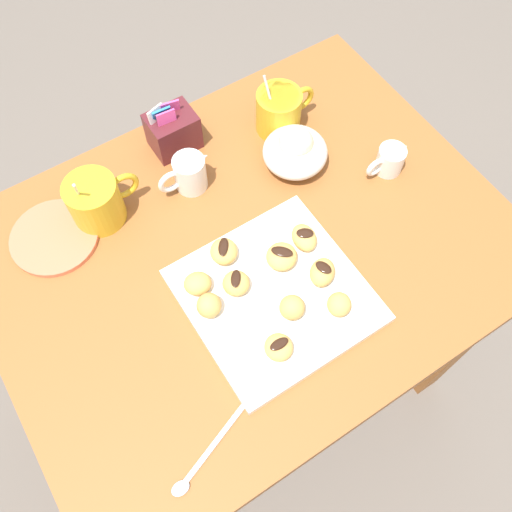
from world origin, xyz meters
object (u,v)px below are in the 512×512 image
object	(u,v)px
beignet_2	(339,304)
coffee_mug_mustard_left	(96,200)
beignet_0	(292,307)
beignet_5	(322,272)
chocolate_sauce_pitcher	(392,161)
cream_pitcher_white	(189,173)
beignet_7	(282,256)
coffee_mug_mustard_right	(280,110)
beignet_1	(236,283)
beignet_8	(279,347)
pastry_plate_square	(275,295)
saucer_coral_left	(54,237)
beignet_9	(224,252)
dining_table	(250,284)
beignet_3	(304,238)
beignet_6	(198,284)
ice_cream_bowl	(295,150)
beignet_4	(209,305)
sugar_caddy	(172,131)

from	to	relation	value
beignet_2	coffee_mug_mustard_left	bearing A→B (deg)	122.59
beignet_0	beignet_5	distance (m)	0.08
beignet_5	chocolate_sauce_pitcher	bearing A→B (deg)	25.79
cream_pitcher_white	beignet_7	bearing A→B (deg)	-78.37
coffee_mug_mustard_right	chocolate_sauce_pitcher	xyz separation A→B (m)	(0.12, -0.21, -0.02)
cream_pitcher_white	beignet_1	distance (m)	0.24
beignet_5	beignet_1	bearing A→B (deg)	155.18
beignet_0	beignet_8	distance (m)	0.07
pastry_plate_square	coffee_mug_mustard_left	size ratio (longest dim) A/B	2.02
beignet_7	beignet_2	bearing A→B (deg)	-76.96
saucer_coral_left	beignet_9	xyz separation A→B (m)	(0.23, -0.20, 0.03)
dining_table	chocolate_sauce_pitcher	distance (m)	0.37
beignet_2	beignet_8	bearing A→B (deg)	-177.08
beignet_2	beignet_5	world-z (taller)	same
pastry_plate_square	cream_pitcher_white	world-z (taller)	cream_pitcher_white
beignet_0	beignet_1	size ratio (longest dim) A/B	0.93
beignet_5	beignet_3	bearing A→B (deg)	78.94
beignet_5	beignet_8	bearing A→B (deg)	-152.96
chocolate_sauce_pitcher	dining_table	bearing A→B (deg)	179.13
beignet_5	beignet_7	distance (m)	0.07
beignet_0	chocolate_sauce_pitcher	bearing A→B (deg)	23.96
beignet_7	pastry_plate_square	bearing A→B (deg)	-133.46
beignet_2	beignet_6	xyz separation A→B (m)	(-0.17, 0.16, -0.00)
beignet_9	beignet_6	bearing A→B (deg)	-157.62
pastry_plate_square	beignet_1	world-z (taller)	beignet_1
ice_cream_bowl	beignet_4	distance (m)	0.35
pastry_plate_square	beignet_4	distance (m)	0.12
pastry_plate_square	beignet_2	size ratio (longest dim) A/B	6.78
beignet_9	beignet_2	bearing A→B (deg)	-60.20
cream_pitcher_white	beignet_1	size ratio (longest dim) A/B	2.28
chocolate_sauce_pitcher	beignet_8	bearing A→B (deg)	-153.77
beignet_2	beignet_4	distance (m)	0.21
saucer_coral_left	beignet_7	world-z (taller)	beignet_7
coffee_mug_mustard_left	sugar_caddy	bearing A→B (deg)	20.51
beignet_1	beignet_8	world-z (taller)	beignet_1
cream_pitcher_white	beignet_5	bearing A→B (deg)	-73.37
saucer_coral_left	beignet_3	xyz separation A→B (m)	(0.37, -0.25, 0.03)
coffee_mug_mustard_left	saucer_coral_left	xyz separation A→B (m)	(-0.09, 0.00, -0.05)
cream_pitcher_white	beignet_4	world-z (taller)	cream_pitcher_white
pastry_plate_square	coffee_mug_mustard_right	world-z (taller)	coffee_mug_mustard_right
beignet_1	beignet_3	world-z (taller)	beignet_1
beignet_4	beignet_5	distance (m)	0.20
beignet_6	beignet_0	bearing A→B (deg)	-48.68
beignet_2	beignet_6	size ratio (longest dim) A/B	0.90
cream_pitcher_white	beignet_8	xyz separation A→B (m)	(-0.05, -0.36, -0.01)
cream_pitcher_white	ice_cream_bowl	world-z (taller)	ice_cream_bowl
cream_pitcher_white	ice_cream_bowl	xyz separation A→B (m)	(0.19, -0.06, -0.00)
coffee_mug_mustard_right	beignet_2	distance (m)	0.41
beignet_0	beignet_8	size ratio (longest dim) A/B	0.91
beignet_1	beignet_5	world-z (taller)	same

